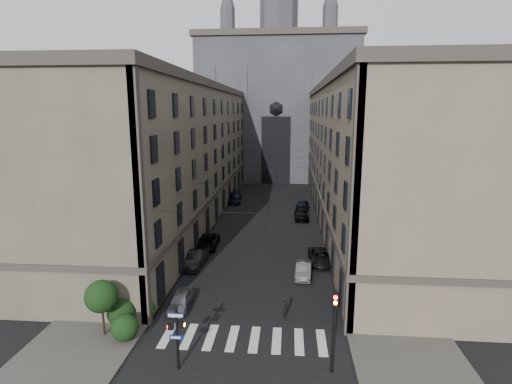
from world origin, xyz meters
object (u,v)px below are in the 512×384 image
(traffic_light_right, at_px, (334,321))
(car_left_far, at_px, (235,198))
(pedestrian, at_px, (286,308))
(car_right_near, at_px, (303,270))
(gothic_tower, at_px, (278,99))
(car_right_midfar, at_px, (301,214))
(car_left_midfar, at_px, (207,242))
(car_right_far, at_px, (302,206))
(car_right_midnear, at_px, (321,257))
(car_left_near, at_px, (181,301))
(pedestrian_signal_left, at_px, (177,333))
(car_left_midnear, at_px, (196,259))

(traffic_light_right, xyz_separation_m, car_left_far, (-11.80, 43.65, -2.47))
(pedestrian, bearing_deg, car_right_near, 0.35)
(gothic_tower, bearing_deg, car_right_midfar, -83.12)
(car_left_midfar, bearing_deg, car_right_near, -35.20)
(pedestrian, bearing_deg, car_right_far, 8.07)
(car_right_midnear, distance_m, car_right_midfar, 16.79)
(gothic_tower, distance_m, car_right_near, 61.85)
(car_left_near, xyz_separation_m, car_right_near, (9.74, 6.86, 0.03))
(car_left_far, bearing_deg, car_left_near, -93.93)
(car_left_near, distance_m, car_right_midfar, 28.87)
(pedestrian_signal_left, bearing_deg, car_left_near, 104.21)
(car_left_near, bearing_deg, gothic_tower, 83.46)
(car_right_midfar, xyz_separation_m, pedestrian, (-1.91, -27.89, 0.12))
(car_right_far, xyz_separation_m, pedestrian, (-2.17, -32.54, 0.02))
(gothic_tower, distance_m, car_right_far, 38.70)
(car_right_near, xyz_separation_m, car_right_far, (0.60, 24.85, 0.14))
(car_left_near, distance_m, car_right_near, 11.91)
(traffic_light_right, bearing_deg, car_left_midfar, 119.46)
(car_right_midfar, bearing_deg, car_left_midnear, -122.17)
(gothic_tower, bearing_deg, car_left_midfar, -96.78)
(car_left_midfar, relative_size, car_right_near, 1.27)
(pedestrian_signal_left, xyz_separation_m, car_right_near, (7.88, 14.19, -1.66))
(car_left_far, relative_size, car_right_far, 1.20)
(car_right_near, bearing_deg, car_left_midfar, 149.91)
(car_left_near, xyz_separation_m, car_left_far, (-0.83, 36.74, 0.18))
(car_left_near, height_order, car_right_midnear, car_right_midnear)
(gothic_tower, xyz_separation_m, car_left_far, (-6.20, -29.39, -16.98))
(traffic_light_right, relative_size, pedestrian, 3.16)
(car_right_midnear, bearing_deg, car_left_far, 112.08)
(car_left_near, bearing_deg, car_right_far, 70.05)
(gothic_tower, height_order, car_left_near, gothic_tower)
(traffic_light_right, xyz_separation_m, pedestrian, (-2.80, 6.08, -2.47))
(pedestrian_signal_left, xyz_separation_m, traffic_light_right, (9.11, 0.42, 0.97))
(car_left_midfar, relative_size, car_right_midfar, 1.05)
(pedestrian_signal_left, bearing_deg, car_right_near, 60.96)
(pedestrian_signal_left, bearing_deg, car_right_far, 77.75)
(car_right_midfar, bearing_deg, gothic_tower, 95.25)
(pedestrian_signal_left, distance_m, car_left_near, 7.75)
(car_left_midfar, distance_m, car_right_midnear, 12.93)
(car_left_far, relative_size, car_right_midnear, 1.16)
(car_left_midnear, xyz_separation_m, car_right_near, (10.57, -1.71, -0.08))
(car_right_far, bearing_deg, traffic_light_right, -82.72)
(pedestrian, bearing_deg, car_right_midfar, 7.95)
(car_left_midfar, bearing_deg, traffic_light_right, -61.76)
(car_left_midfar, distance_m, pedestrian, 17.33)
(car_left_near, height_order, car_right_midfar, car_right_midfar)
(pedestrian_signal_left, bearing_deg, car_left_midnear, 99.59)
(gothic_tower, height_order, car_right_midfar, gothic_tower)
(pedestrian_signal_left, bearing_deg, traffic_light_right, 2.64)
(gothic_tower, distance_m, car_right_midfar, 42.91)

